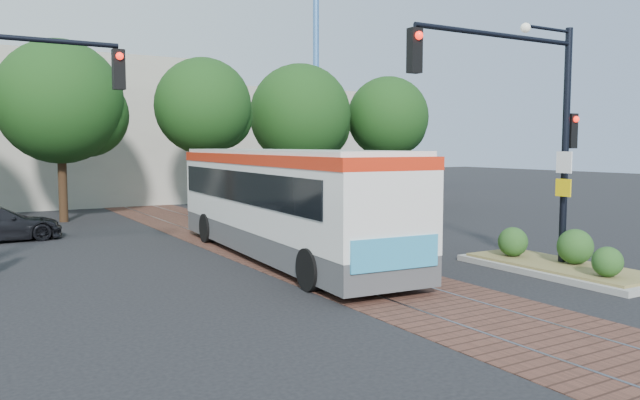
{
  "coord_description": "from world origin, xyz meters",
  "views": [
    {
      "loc": [
        -8.55,
        -11.42,
        3.24
      ],
      "look_at": [
        1.01,
        4.71,
        1.6
      ],
      "focal_mm": 35.0,
      "sensor_mm": 36.0,
      "label": 1
    }
  ],
  "objects": [
    {
      "name": "tree_row",
      "position": [
        1.21,
        16.42,
        4.85
      ],
      "size": [
        26.4,
        5.6,
        7.67
      ],
      "color": "#382314",
      "rests_on": "ground"
    },
    {
      "name": "warehouses",
      "position": [
        -0.53,
        28.75,
        3.81
      ],
      "size": [
        40.0,
        13.0,
        8.0
      ],
      "color": "#ADA899",
      "rests_on": "ground"
    },
    {
      "name": "ground",
      "position": [
        0.0,
        0.0,
        0.0
      ],
      "size": [
        120.0,
        120.0,
        0.0
      ],
      "primitive_type": "plane",
      "color": "black",
      "rests_on": "ground"
    },
    {
      "name": "city_bus",
      "position": [
        -0.35,
        4.59,
        1.74
      ],
      "size": [
        3.23,
        11.81,
        3.12
      ],
      "rotation": [
        0.0,
        0.0,
        -0.06
      ],
      "color": "#454548",
      "rests_on": "ground"
    },
    {
      "name": "trackbed",
      "position": [
        0.0,
        4.0,
        0.01
      ],
      "size": [
        3.6,
        40.0,
        0.02
      ],
      "color": "#553227",
      "rests_on": "ground"
    },
    {
      "name": "traffic_island",
      "position": [
        4.82,
        -0.9,
        0.33
      ],
      "size": [
        2.2,
        5.2,
        1.13
      ],
      "color": "gray",
      "rests_on": "ground"
    },
    {
      "name": "signal_pole_main",
      "position": [
        3.86,
        -0.81,
        4.16
      ],
      "size": [
        5.49,
        0.46,
        6.0
      ],
      "color": "black",
      "rests_on": "ground"
    },
    {
      "name": "crane",
      "position": [
        18.0,
        34.0,
        10.88
      ],
      "size": [
        8.0,
        0.5,
        18.0
      ],
      "color": "#3F72B2",
      "rests_on": "ground"
    }
  ]
}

